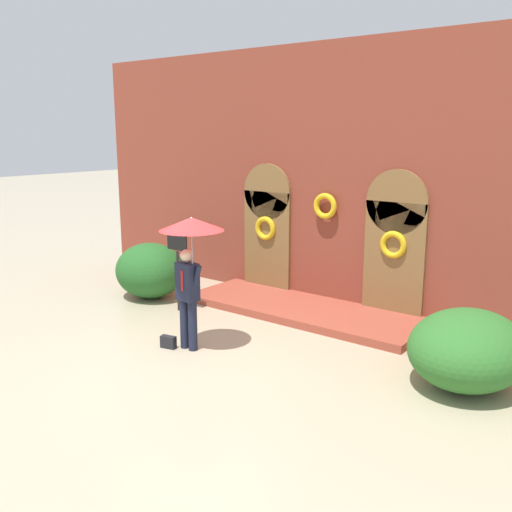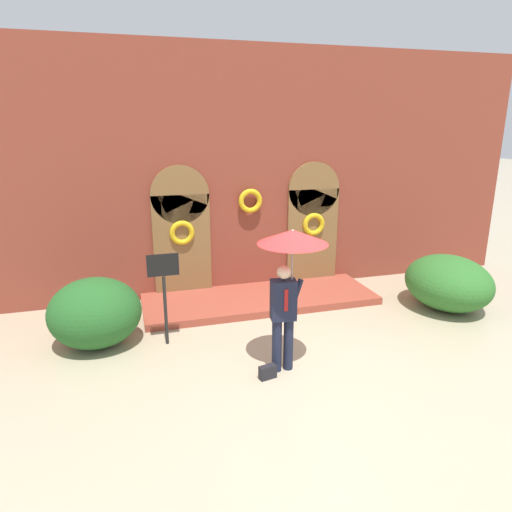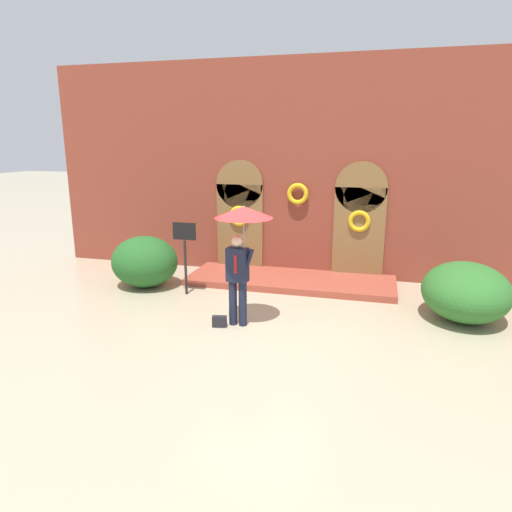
# 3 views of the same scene
# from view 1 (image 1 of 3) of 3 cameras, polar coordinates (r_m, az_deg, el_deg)

# --- Properties ---
(ground_plane) EXTENTS (80.00, 80.00, 0.00)m
(ground_plane) POSITION_cam_1_polar(r_m,az_deg,el_deg) (9.90, -5.16, -10.07)
(ground_plane) COLOR tan
(building_facade) EXTENTS (14.00, 2.30, 5.60)m
(building_facade) POSITION_cam_1_polar(r_m,az_deg,el_deg) (12.55, 7.72, 7.28)
(building_facade) COLOR brown
(building_facade) RESTS_ON ground
(person_with_umbrella) EXTENTS (1.10, 1.10, 2.36)m
(person_with_umbrella) POSITION_cam_1_polar(r_m,az_deg,el_deg) (9.70, -6.56, 1.25)
(person_with_umbrella) COLOR #191E33
(person_with_umbrella) RESTS_ON ground
(handbag) EXTENTS (0.30, 0.18, 0.22)m
(handbag) POSITION_cam_1_polar(r_m,az_deg,el_deg) (10.34, -8.76, -8.49)
(handbag) COLOR black
(handbag) RESTS_ON ground
(sign_post) EXTENTS (0.56, 0.06, 1.72)m
(sign_post) POSITION_cam_1_polar(r_m,az_deg,el_deg) (12.13, -7.85, -0.15)
(sign_post) COLOR black
(sign_post) RESTS_ON ground
(shrub_left) EXTENTS (1.64, 1.51, 1.27)m
(shrub_left) POSITION_cam_1_polar(r_m,az_deg,el_deg) (13.33, -10.54, -1.43)
(shrub_left) COLOR #235B23
(shrub_left) RESTS_ON ground
(shrub_right) EXTENTS (1.71, 2.02, 1.16)m
(shrub_right) POSITION_cam_1_polar(r_m,az_deg,el_deg) (9.20, 20.40, -8.71)
(shrub_right) COLOR #2D6B28
(shrub_right) RESTS_ON ground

